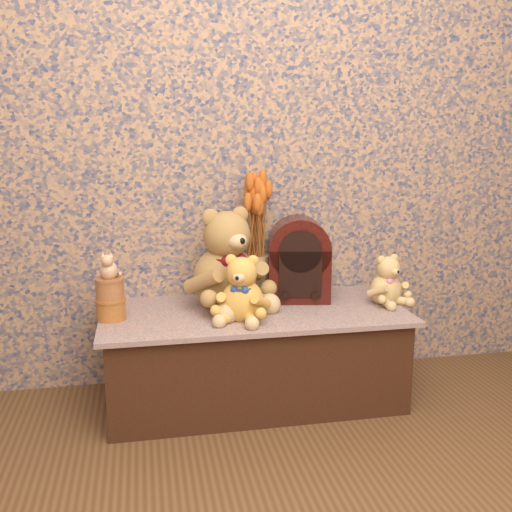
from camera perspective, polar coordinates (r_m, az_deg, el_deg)
The scene contains 10 objects.
display_shelf at distance 2.52m, azimuth -0.22°, elevation -9.64°, with size 1.26×0.60×0.40m, color #3C537C.
teddy_large at distance 2.46m, azimuth -3.09°, elevation 0.22°, with size 0.36×0.43×0.46m, color olive, non-canonical shape.
teddy_medium at distance 2.30m, azimuth -1.34°, elevation -2.81°, with size 0.22×0.27×0.28m, color gold, non-canonical shape.
teddy_small at distance 2.58m, azimuth 12.61°, elevation -2.04°, with size 0.18×0.22×0.23m, color tan, non-canonical shape.
cathedral_radio at distance 2.57m, azimuth 4.19°, elevation -0.25°, with size 0.27×0.19×0.37m, color #330E09, non-canonical shape.
ceramic_vase at distance 2.57m, azimuth -0.02°, elevation -2.14°, with size 0.12×0.12×0.20m, color tan.
dried_stalks at distance 2.52m, azimuth -0.03°, elevation 4.47°, with size 0.21×0.21×0.39m, color #C45B1F, non-canonical shape.
biscuit_tin_lower at distance 2.38m, azimuth -14.00°, elevation -5.10°, with size 0.11×0.11×0.08m, color gold.
biscuit_tin_upper at distance 2.36m, azimuth -14.10°, elevation -3.14°, with size 0.11×0.11×0.08m, color tan.
cat_figurine at distance 2.34m, azimuth -14.22°, elevation -0.79°, with size 0.08×0.09×0.11m, color silver, non-canonical shape.
Camera 1 is at (-0.45, -1.09, 1.12)m, focal length 40.92 mm.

